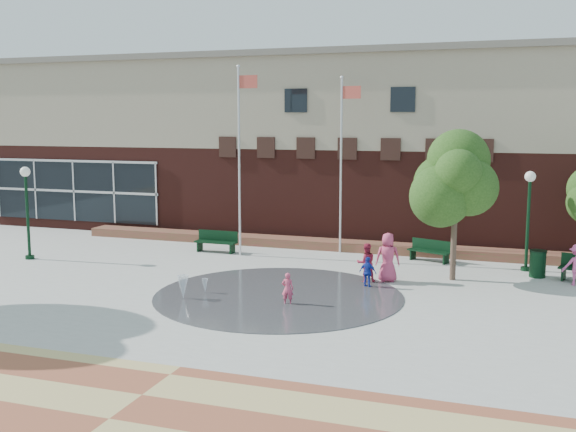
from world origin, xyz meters
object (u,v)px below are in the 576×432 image
(flagpole_right, at_px, (342,155))
(trash_can, at_px, (538,264))
(child_splash, at_px, (288,289))
(flagpole_left, at_px, (240,151))
(bench_left, at_px, (216,246))

(flagpole_right, height_order, trash_can, flagpole_right)
(child_splash, bearing_deg, flagpole_left, -64.67)
(bench_left, relative_size, trash_can, 1.87)
(flagpole_left, xyz_separation_m, flagpole_right, (3.98, 2.07, -0.22))
(flagpole_left, relative_size, flagpole_right, 1.05)
(flagpole_right, bearing_deg, bench_left, -152.61)
(child_splash, bearing_deg, flagpole_right, -94.72)
(flagpole_right, height_order, bench_left, flagpole_right)
(flagpole_left, xyz_separation_m, child_splash, (4.49, -6.83, -4.04))
(bench_left, height_order, trash_can, trash_can)
(flagpole_right, bearing_deg, flagpole_left, -143.88)
(trash_can, bearing_deg, flagpole_left, 179.03)
(flagpole_left, bearing_deg, trash_can, 3.22)
(trash_can, bearing_deg, flagpole_right, 164.52)
(bench_left, xyz_separation_m, child_splash, (5.81, -7.10, 0.21))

